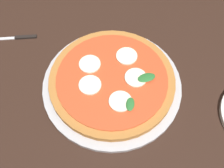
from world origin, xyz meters
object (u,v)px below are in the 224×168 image
dining_table (115,70)px  serving_tray (112,85)px  knife (16,38)px  pizza (112,80)px

dining_table → serving_tray: bearing=-15.2°
serving_tray → knife: (-0.22, -0.25, -0.00)m
serving_tray → pizza: pizza is taller
serving_tray → knife: size_ratio=2.15×
dining_table → pizza: (0.11, -0.03, 0.12)m
serving_tray → knife: 0.33m
serving_tray → pizza: (-0.00, 0.00, 0.02)m
knife → serving_tray: bearing=49.6°
serving_tray → pizza: size_ratio=1.11×
knife → dining_table: bearing=69.5°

